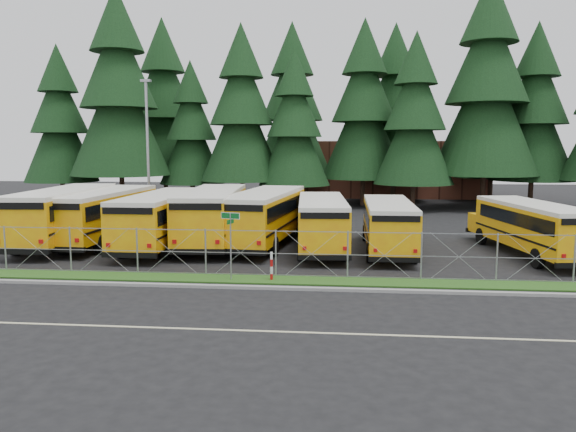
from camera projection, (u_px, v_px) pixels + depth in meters
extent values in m
plane|color=black|center=(301.00, 272.00, 24.52)|extent=(120.00, 120.00, 0.00)
cube|color=gray|center=(295.00, 288.00, 21.45)|extent=(50.00, 0.25, 0.12)
cube|color=#214213|center=(298.00, 281.00, 22.83)|extent=(50.00, 1.40, 0.06)
cube|color=beige|center=(281.00, 332.00, 16.62)|extent=(50.00, 0.12, 0.01)
cube|color=brown|center=(381.00, 168.00, 63.07)|extent=(22.00, 10.00, 6.00)
cylinder|color=#97999F|center=(231.00, 247.00, 22.77)|extent=(0.06, 0.06, 2.80)
cube|color=#0C5A21|center=(230.00, 216.00, 22.61)|extent=(0.77, 0.25, 0.22)
cube|color=white|center=(230.00, 216.00, 22.61)|extent=(0.81, 0.26, 0.26)
cube|color=#0C5A21|center=(230.00, 222.00, 22.64)|extent=(0.18, 0.53, 0.18)
cylinder|color=#B20C0C|center=(271.00, 266.00, 22.83)|extent=(0.11, 0.11, 1.20)
cylinder|color=#97999F|center=(148.00, 153.00, 40.10)|extent=(0.20, 0.20, 10.00)
cube|color=#97999F|center=(146.00, 81.00, 39.47)|extent=(0.70, 0.35, 0.18)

